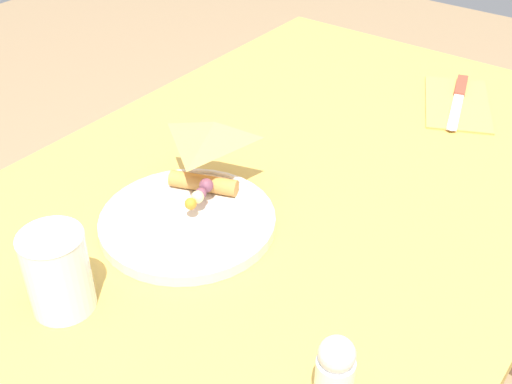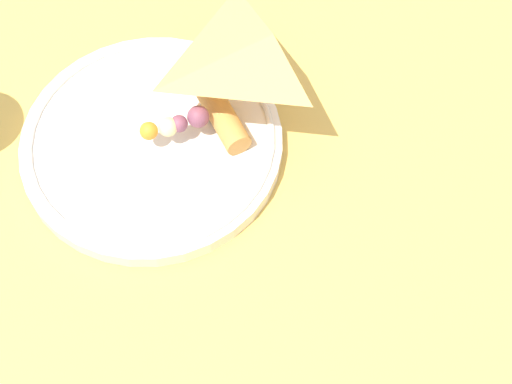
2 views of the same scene
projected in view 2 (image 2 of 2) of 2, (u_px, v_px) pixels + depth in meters
dining_table at (325, 234)px, 0.80m from camera, size 1.22×0.76×0.73m
plate_pizza at (156, 139)px, 0.72m from camera, size 0.24×0.24×0.05m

